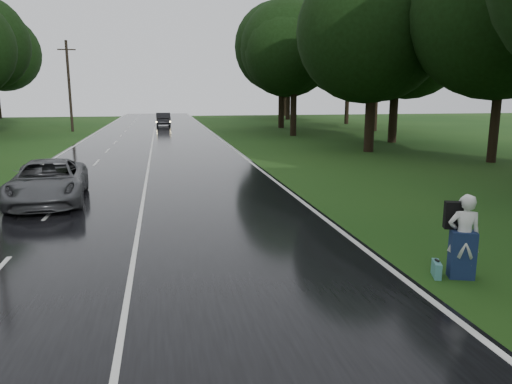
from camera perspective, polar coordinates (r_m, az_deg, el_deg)
ground at (r=9.81m, az=-15.08°, el=-12.72°), size 160.00×160.00×0.00m
road at (r=29.22m, az=-12.52°, el=3.55°), size 12.00×140.00×0.04m
lane_center at (r=29.21m, az=-12.52°, el=3.60°), size 0.12×140.00×0.01m
grey_car at (r=19.22m, az=-23.41°, el=1.16°), size 3.04×5.73×1.54m
far_car at (r=61.41m, az=-10.94°, el=8.48°), size 1.79×4.90×1.60m
hitchhiker at (r=11.41m, az=23.29°, el=-5.16°), size 0.79×0.76×1.88m
suitcase at (r=11.45m, az=20.60°, el=-8.56°), size 0.31×0.51×0.35m
utility_pole_far at (r=54.99m, az=-20.89°, el=6.71°), size 1.80×0.28×9.32m
tree_right_d at (r=34.49m, az=13.16°, el=4.68°), size 8.59×8.59×13.42m
tree_right_e at (r=46.53m, az=4.41°, el=6.67°), size 9.08×9.08×14.19m
tree_right_f at (r=57.09m, az=2.98°, el=7.60°), size 10.23×10.23×15.98m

